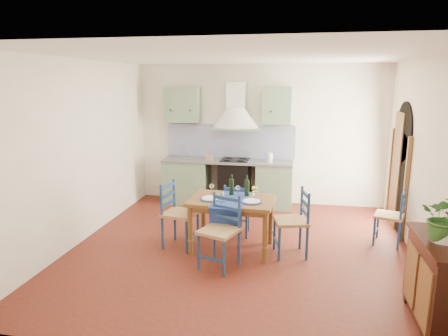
{
  "coord_description": "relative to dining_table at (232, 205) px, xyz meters",
  "views": [
    {
      "loc": [
        0.8,
        -5.55,
        2.46
      ],
      "look_at": [
        -0.31,
        0.3,
        1.17
      ],
      "focal_mm": 32.0,
      "sensor_mm": 36.0,
      "label": 1
    }
  ],
  "objects": [
    {
      "name": "chair_right",
      "position": [
        0.89,
        -0.03,
        -0.19
      ],
      "size": [
        0.55,
        0.55,
        0.97
      ],
      "color": "navy",
      "rests_on": "ground"
    },
    {
      "name": "sideboard",
      "position": [
        2.39,
        -1.53,
        -0.18
      ],
      "size": [
        0.5,
        1.05,
        0.94
      ],
      "color": "black",
      "rests_on": "ground"
    },
    {
      "name": "chair_left",
      "position": [
        -0.82,
        -0.05,
        -0.17
      ],
      "size": [
        0.54,
        0.54,
        1.0
      ],
      "color": "navy",
      "rests_on": "ground"
    },
    {
      "name": "chair_spare",
      "position": [
        2.36,
        0.63,
        -0.24
      ],
      "size": [
        0.51,
        0.51,
        0.87
      ],
      "color": "navy",
      "rests_on": "ground"
    },
    {
      "name": "left_wall",
      "position": [
        -2.37,
        0.02,
        0.71
      ],
      "size": [
        0.04,
        5.0,
        2.8
      ],
      "primitive_type": "cube",
      "color": "white",
      "rests_on": "ground"
    },
    {
      "name": "back_wall",
      "position": [
        -0.34,
        2.31,
        0.36
      ],
      "size": [
        5.0,
        0.96,
        2.8
      ],
      "color": "white",
      "rests_on": "ground"
    },
    {
      "name": "floor",
      "position": [
        0.13,
        0.02,
        -0.69
      ],
      "size": [
        5.0,
        5.0,
        0.0
      ],
      "primitive_type": "plane",
      "color": "#4A1810",
      "rests_on": "ground"
    },
    {
      "name": "chair_near",
      "position": [
        -0.06,
        -0.61,
        -0.18
      ],
      "size": [
        0.59,
        0.59,
        0.99
      ],
      "color": "navy",
      "rests_on": "ground"
    },
    {
      "name": "right_wall",
      "position": [
        2.62,
        0.3,
        0.65
      ],
      "size": [
        0.26,
        5.0,
        2.8
      ],
      "color": "white",
      "rests_on": "ground"
    },
    {
      "name": "ceiling",
      "position": [
        0.13,
        0.02,
        2.12
      ],
      "size": [
        5.0,
        5.0,
        0.01
      ],
      "primitive_type": "cube",
      "color": "silver",
      "rests_on": "back_wall"
    },
    {
      "name": "chair_far",
      "position": [
        -0.02,
        0.57,
        -0.24
      ],
      "size": [
        0.41,
        0.41,
        0.87
      ],
      "color": "navy",
      "rests_on": "ground"
    },
    {
      "name": "dining_table",
      "position": [
        0.0,
        0.0,
        0.0
      ],
      "size": [
        1.26,
        0.96,
        1.09
      ],
      "color": "brown",
      "rests_on": "ground"
    },
    {
      "name": "potted_plant",
      "position": [
        2.35,
        -1.53,
        0.49
      ],
      "size": [
        0.52,
        0.48,
        0.48
      ],
      "primitive_type": "imported",
      "rotation": [
        0.0,
        0.0,
        -0.27
      ],
      "color": "#2C5B24",
      "rests_on": "sideboard"
    }
  ]
}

